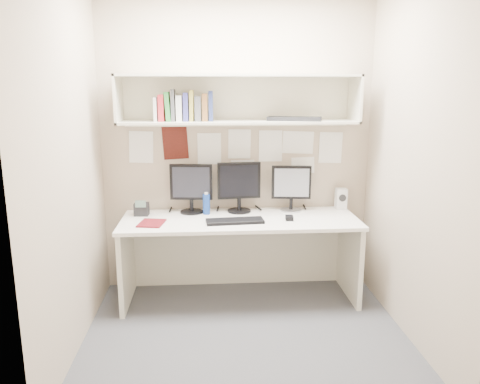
{
  "coord_description": "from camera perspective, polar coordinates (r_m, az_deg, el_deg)",
  "views": [
    {
      "loc": [
        -0.27,
        -3.17,
        1.82
      ],
      "look_at": [
        -0.02,
        0.35,
        1.02
      ],
      "focal_mm": 35.0,
      "sensor_mm": 36.0,
      "label": 1
    }
  ],
  "objects": [
    {
      "name": "monitor_right",
      "position": [
        4.19,
        6.27,
        0.74
      ],
      "size": [
        0.35,
        0.19,
        0.41
      ],
      "rotation": [
        0.0,
        0.0,
        -0.12
      ],
      "color": "#A5A5AA",
      "rests_on": "desk"
    },
    {
      "name": "wall_back",
      "position": [
        4.21,
        -0.35,
        5.61
      ],
      "size": [
        2.4,
        0.02,
        2.6
      ],
      "primitive_type": "cube",
      "color": "tan",
      "rests_on": "ground"
    },
    {
      "name": "maroon_notebook",
      "position": [
        3.88,
        -10.73,
        -3.75
      ],
      "size": [
        0.23,
        0.26,
        0.01
      ],
      "primitive_type": "cube",
      "rotation": [
        0.0,
        0.0,
        -0.17
      ],
      "color": "maroon",
      "rests_on": "desk"
    },
    {
      "name": "desk",
      "position": [
        4.09,
        -0.01,
        -8.11
      ],
      "size": [
        2.0,
        0.7,
        0.73
      ],
      "color": "white",
      "rests_on": "floor"
    },
    {
      "name": "hutch_tray",
      "position": [
        4.02,
        6.64,
        8.86
      ],
      "size": [
        0.48,
        0.29,
        0.03
      ],
      "primitive_type": "cube",
      "rotation": [
        0.0,
        0.0,
        -0.27
      ],
      "color": "black",
      "rests_on": "overhead_hutch"
    },
    {
      "name": "floor",
      "position": [
        3.66,
        0.74,
        -17.1
      ],
      "size": [
        2.4,
        2.0,
        0.01
      ],
      "primitive_type": "cube",
      "color": "#444549",
      "rests_on": "ground"
    },
    {
      "name": "speaker",
      "position": [
        4.35,
        12.2,
        -0.81
      ],
      "size": [
        0.1,
        0.1,
        0.19
      ],
      "rotation": [
        0.0,
        0.0,
        -0.02
      ],
      "color": "silver",
      "rests_on": "desk"
    },
    {
      "name": "wall_front",
      "position": [
        2.24,
        2.95,
        -0.68
      ],
      "size": [
        2.4,
        0.02,
        2.6
      ],
      "primitive_type": "cube",
      "color": "tan",
      "rests_on": "ground"
    },
    {
      "name": "overhead_hutch",
      "position": [
        4.04,
        -0.22,
        11.29
      ],
      "size": [
        2.0,
        0.38,
        0.4
      ],
      "color": "beige",
      "rests_on": "wall_back"
    },
    {
      "name": "wall_left",
      "position": [
        3.34,
        -20.21,
        2.98
      ],
      "size": [
        0.02,
        2.0,
        2.6
      ],
      "primitive_type": "cube",
      "color": "tan",
      "rests_on": "ground"
    },
    {
      "name": "monitor_left",
      "position": [
        4.13,
        -5.97,
        0.72
      ],
      "size": [
        0.37,
        0.2,
        0.43
      ],
      "rotation": [
        0.0,
        0.0,
        -0.1
      ],
      "color": "black",
      "rests_on": "desk"
    },
    {
      "name": "keyboard",
      "position": [
        3.85,
        -0.62,
        -3.56
      ],
      "size": [
        0.48,
        0.2,
        0.02
      ],
      "primitive_type": "cube",
      "rotation": [
        0.0,
        0.0,
        0.08
      ],
      "color": "black",
      "rests_on": "desk"
    },
    {
      "name": "desk_phone",
      "position": [
        4.14,
        -11.91,
        -2.03
      ],
      "size": [
        0.13,
        0.12,
        0.14
      ],
      "rotation": [
        0.0,
        0.0,
        -0.06
      ],
      "color": "black",
      "rests_on": "desk"
    },
    {
      "name": "mouse",
      "position": [
        3.94,
        6.03,
        -3.16
      ],
      "size": [
        0.07,
        0.11,
        0.03
      ],
      "primitive_type": "cube",
      "rotation": [
        0.0,
        0.0,
        -0.11
      ],
      "color": "black",
      "rests_on": "desk"
    },
    {
      "name": "monitor_center",
      "position": [
        4.13,
        -0.12,
        0.88
      ],
      "size": [
        0.38,
        0.21,
        0.44
      ],
      "rotation": [
        0.0,
        0.0,
        0.09
      ],
      "color": "black",
      "rests_on": "desk"
    },
    {
      "name": "pinned_papers",
      "position": [
        4.21,
        -0.34,
        4.92
      ],
      "size": [
        1.92,
        0.01,
        0.48
      ],
      "primitive_type": null,
      "color": "white",
      "rests_on": "wall_back"
    },
    {
      "name": "wall_right",
      "position": [
        3.53,
        20.66,
        3.42
      ],
      "size": [
        0.02,
        2.0,
        2.6
      ],
      "primitive_type": "cube",
      "color": "tan",
      "rests_on": "ground"
    },
    {
      "name": "book_stack",
      "position": [
        3.97,
        -6.83,
        10.22
      ],
      "size": [
        0.48,
        0.16,
        0.26
      ],
      "color": "silver",
      "rests_on": "overhead_hutch"
    },
    {
      "name": "blue_bottle",
      "position": [
        4.09,
        -4.12,
        -1.45
      ],
      "size": [
        0.06,
        0.06,
        0.19
      ],
      "color": "navy",
      "rests_on": "desk"
    }
  ]
}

